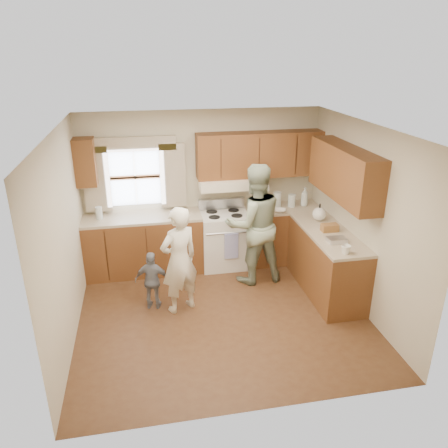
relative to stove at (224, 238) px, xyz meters
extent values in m
plane|color=#462815|center=(-0.30, -1.44, -0.47)|extent=(3.80, 3.80, 0.00)
plane|color=white|center=(-0.30, -1.44, 2.03)|extent=(3.80, 3.80, 0.00)
plane|color=beige|center=(-0.30, 0.31, 0.78)|extent=(3.80, 0.00, 3.80)
plane|color=beige|center=(-0.30, -3.19, 0.78)|extent=(3.80, 0.00, 3.80)
plane|color=beige|center=(-2.20, -1.44, 0.78)|extent=(0.00, 3.50, 3.50)
plane|color=beige|center=(1.60, -1.44, 0.78)|extent=(0.00, 3.50, 3.50)
cube|color=#49260F|center=(-1.29, 0.01, -0.02)|extent=(1.82, 0.60, 0.90)
cube|color=#49260F|center=(0.99, 0.01, -0.02)|extent=(1.22, 0.60, 0.90)
cube|color=#43250F|center=(1.30, -1.11, -0.02)|extent=(0.60, 1.65, 0.90)
cube|color=#BBA88C|center=(-1.29, 0.01, 0.45)|extent=(1.82, 0.60, 0.04)
cube|color=#BBA88C|center=(0.99, 0.01, 0.45)|extent=(1.22, 0.60, 0.04)
cube|color=#BBA88C|center=(1.30, -1.11, 0.45)|extent=(0.60, 1.65, 0.04)
cube|color=#49260F|center=(0.60, 0.15, 1.33)|extent=(2.00, 0.33, 0.70)
cube|color=#43250F|center=(-2.05, 0.15, 1.33)|extent=(0.30, 0.33, 0.70)
cube|color=#43250F|center=(1.43, -1.11, 1.33)|extent=(0.33, 1.65, 0.70)
cube|color=beige|center=(0.00, 0.08, 0.91)|extent=(0.76, 0.45, 0.15)
cube|color=silver|center=(-1.35, 0.29, 1.03)|extent=(0.90, 0.03, 0.90)
cube|color=gold|center=(-1.93, 0.24, 1.03)|extent=(0.40, 0.05, 1.02)
cube|color=gold|center=(-0.77, 0.24, 1.03)|extent=(0.40, 0.05, 1.02)
cube|color=gold|center=(-1.35, 0.24, 1.55)|extent=(1.30, 0.05, 0.22)
cylinder|color=white|center=(0.65, 0.21, 0.75)|extent=(0.27, 0.12, 0.12)
imported|color=silver|center=(-0.80, -0.07, 0.52)|extent=(0.14, 0.14, 0.10)
imported|color=silver|center=(1.35, 0.02, 0.63)|extent=(0.14, 0.14, 0.31)
imported|color=silver|center=(0.86, -0.20, 0.50)|extent=(0.24, 0.24, 0.05)
imported|color=silver|center=(1.22, -1.80, 0.53)|extent=(0.15, 0.15, 0.11)
cylinder|color=silver|center=(-1.93, 0.03, 0.57)|extent=(0.10, 0.10, 0.19)
cube|color=olive|center=(0.52, -0.14, 0.48)|extent=(0.26, 0.20, 0.02)
cube|color=yellow|center=(0.65, -0.01, 0.53)|extent=(0.20, 0.14, 0.11)
cylinder|color=silver|center=(0.90, 0.06, 0.59)|extent=(0.13, 0.13, 0.24)
cylinder|color=silver|center=(1.13, 0.01, 0.58)|extent=(0.12, 0.12, 0.20)
sphere|color=silver|center=(1.33, -0.66, 0.58)|extent=(0.20, 0.20, 0.20)
cube|color=olive|center=(1.32, -1.07, 0.53)|extent=(0.24, 0.13, 0.11)
cube|color=silver|center=(1.27, -1.44, 0.50)|extent=(0.25, 0.17, 0.06)
cube|color=silver|center=(0.00, -0.01, -0.02)|extent=(0.76, 0.64, 0.90)
cube|color=#B7B7BC|center=(0.00, 0.25, 0.52)|extent=(0.76, 0.10, 0.16)
cylinder|color=#B7B7BC|center=(0.00, -0.33, 0.23)|extent=(0.68, 0.03, 0.03)
cube|color=#5152BD|center=(0.05, -0.35, 0.01)|extent=(0.22, 0.02, 0.42)
cylinder|color=black|center=(-0.18, 0.11, 0.44)|extent=(0.18, 0.18, 0.01)
cylinder|color=black|center=(0.18, 0.11, 0.44)|extent=(0.18, 0.18, 0.01)
cylinder|color=black|center=(-0.18, -0.14, 0.44)|extent=(0.18, 0.18, 0.01)
cylinder|color=black|center=(0.18, -0.14, 0.44)|extent=(0.18, 0.18, 0.01)
imported|color=silver|center=(-0.84, -1.20, 0.28)|extent=(0.65, 0.56, 1.50)
imported|color=#2A4730|center=(0.34, -0.59, 0.46)|extent=(0.96, 0.78, 1.85)
imported|color=gray|center=(-1.20, -1.10, -0.05)|extent=(0.53, 0.32, 0.84)
camera|label=1|loc=(-1.23, -6.40, 2.90)|focal=35.00mm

